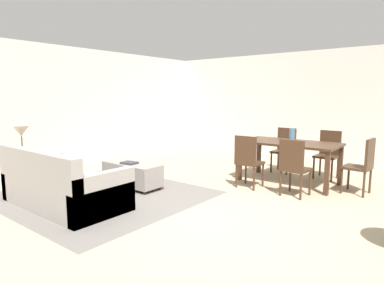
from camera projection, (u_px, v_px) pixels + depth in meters
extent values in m
plane|color=tan|center=(205.00, 215.00, 4.49)|extent=(10.80, 10.80, 0.00)
cube|color=silver|center=(326.00, 106.00, 8.17)|extent=(9.00, 0.12, 2.70)
cube|color=silver|center=(57.00, 107.00, 7.46)|extent=(0.12, 11.00, 2.70)
cube|color=slate|center=(102.00, 195.00, 5.36)|extent=(3.00, 2.80, 0.01)
cube|color=gray|center=(65.00, 191.00, 4.86)|extent=(1.96, 0.96, 0.42)
cube|color=gray|center=(36.00, 167.00, 4.49)|extent=(1.96, 0.16, 0.44)
cube|color=gray|center=(35.00, 175.00, 5.41)|extent=(0.14, 0.96, 0.62)
cube|color=gray|center=(103.00, 196.00, 4.29)|extent=(0.14, 0.96, 0.62)
cube|color=gray|center=(41.00, 164.00, 4.92)|extent=(0.34, 0.12, 0.34)
cube|color=tan|center=(69.00, 171.00, 4.46)|extent=(0.34, 0.11, 0.35)
cube|color=gray|center=(132.00, 173.00, 5.80)|extent=(1.11, 0.46, 0.37)
cylinder|color=#422B1C|center=(122.00, 179.00, 6.28)|extent=(0.05, 0.05, 0.06)
cylinder|color=#422B1C|center=(160.00, 188.00, 5.66)|extent=(0.05, 0.05, 0.06)
cylinder|color=#422B1C|center=(106.00, 183.00, 6.01)|extent=(0.05, 0.05, 0.06)
cylinder|color=#422B1C|center=(145.00, 193.00, 5.38)|extent=(0.05, 0.05, 0.06)
cube|color=brown|center=(23.00, 157.00, 5.60)|extent=(0.40, 0.40, 0.03)
cylinder|color=brown|center=(29.00, 171.00, 5.88)|extent=(0.04, 0.04, 0.54)
cylinder|color=brown|center=(39.00, 174.00, 5.67)|extent=(0.04, 0.04, 0.54)
cylinder|color=brown|center=(9.00, 174.00, 5.62)|extent=(0.04, 0.04, 0.54)
cylinder|color=brown|center=(19.00, 177.00, 5.41)|extent=(0.04, 0.04, 0.54)
cylinder|color=brown|center=(23.00, 156.00, 5.60)|extent=(0.16, 0.16, 0.02)
cylinder|color=brown|center=(22.00, 146.00, 5.57)|extent=(0.02, 0.02, 0.32)
cone|color=beige|center=(21.00, 131.00, 5.54)|extent=(0.26, 0.26, 0.18)
cube|color=#422B1C|center=(289.00, 143.00, 6.05)|extent=(1.72, 0.90, 0.04)
cube|color=#422B1C|center=(259.00, 155.00, 6.90)|extent=(0.07, 0.07, 0.72)
cube|color=#422B1C|center=(340.00, 165.00, 5.91)|extent=(0.07, 0.07, 0.72)
cube|color=#422B1C|center=(240.00, 161.00, 6.29)|extent=(0.07, 0.07, 0.72)
cube|color=#422B1C|center=(327.00, 173.00, 5.31)|extent=(0.07, 0.07, 0.72)
cube|color=#422B1C|center=(250.00, 163.00, 5.79)|extent=(0.41, 0.41, 0.04)
cube|color=#422B1C|center=(245.00, 150.00, 5.62)|extent=(0.40, 0.05, 0.47)
cylinder|color=#422B1C|center=(246.00, 172.00, 6.06)|extent=(0.04, 0.04, 0.41)
cylinder|color=#422B1C|center=(263.00, 175.00, 5.85)|extent=(0.04, 0.04, 0.41)
cylinder|color=#422B1C|center=(236.00, 176.00, 5.79)|extent=(0.04, 0.04, 0.41)
cylinder|color=#422B1C|center=(254.00, 179.00, 5.59)|extent=(0.04, 0.04, 0.41)
cube|color=#422B1C|center=(296.00, 169.00, 5.29)|extent=(0.42, 0.42, 0.04)
cube|color=#422B1C|center=(291.00, 155.00, 5.12)|extent=(0.40, 0.07, 0.47)
cylinder|color=#422B1C|center=(290.00, 179.00, 5.56)|extent=(0.04, 0.04, 0.41)
cylinder|color=#422B1C|center=(310.00, 183.00, 5.33)|extent=(0.04, 0.04, 0.41)
cylinder|color=#422B1C|center=(280.00, 183.00, 5.31)|extent=(0.04, 0.04, 0.41)
cylinder|color=#422B1C|center=(301.00, 187.00, 5.08)|extent=(0.04, 0.04, 0.41)
cube|color=#422B1C|center=(283.00, 152.00, 6.92)|extent=(0.40, 0.40, 0.04)
cube|color=#422B1C|center=(287.00, 139.00, 7.03)|extent=(0.40, 0.04, 0.47)
cylinder|color=#422B1C|center=(287.00, 165.00, 6.72)|extent=(0.04, 0.04, 0.41)
cylinder|color=#422B1C|center=(271.00, 163.00, 6.93)|extent=(0.04, 0.04, 0.41)
cylinder|color=#422B1C|center=(293.00, 162.00, 6.98)|extent=(0.04, 0.04, 0.41)
cylinder|color=#422B1C|center=(278.00, 160.00, 7.19)|extent=(0.04, 0.04, 0.41)
cube|color=#422B1C|center=(326.00, 157.00, 6.39)|extent=(0.42, 0.42, 0.04)
cube|color=#422B1C|center=(330.00, 142.00, 6.49)|extent=(0.40, 0.06, 0.47)
cylinder|color=#422B1C|center=(332.00, 171.00, 6.19)|extent=(0.04, 0.04, 0.41)
cylinder|color=#422B1C|center=(314.00, 168.00, 6.41)|extent=(0.04, 0.04, 0.41)
cylinder|color=#422B1C|center=(338.00, 168.00, 6.44)|extent=(0.04, 0.04, 0.41)
cylinder|color=#422B1C|center=(320.00, 165.00, 6.66)|extent=(0.04, 0.04, 0.41)
cube|color=#422B1C|center=(357.00, 168.00, 5.41)|extent=(0.43, 0.43, 0.04)
cube|color=#422B1C|center=(370.00, 154.00, 5.26)|extent=(0.07, 0.40, 0.47)
cylinder|color=#422B1C|center=(341.00, 181.00, 5.44)|extent=(0.04, 0.04, 0.41)
cylinder|color=#422B1C|center=(348.00, 177.00, 5.68)|extent=(0.04, 0.04, 0.41)
cylinder|color=#422B1C|center=(364.00, 185.00, 5.21)|extent=(0.04, 0.04, 0.41)
cylinder|color=#422B1C|center=(370.00, 181.00, 5.45)|extent=(0.04, 0.04, 0.41)
cylinder|color=slate|center=(292.00, 135.00, 6.02)|extent=(0.10, 0.10, 0.25)
cube|color=#333338|center=(129.00, 163.00, 5.71)|extent=(0.28, 0.23, 0.03)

